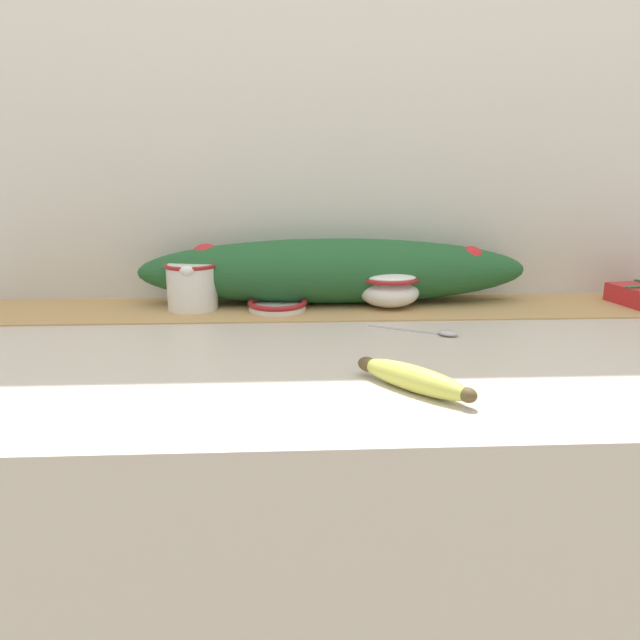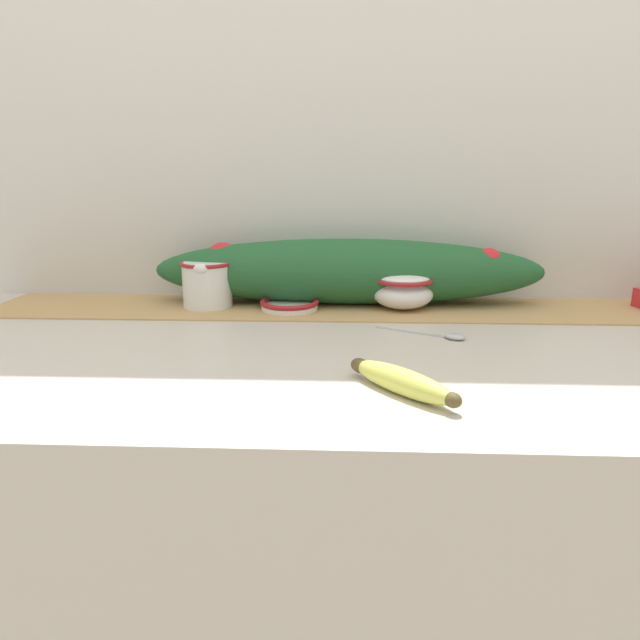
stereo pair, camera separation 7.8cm
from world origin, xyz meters
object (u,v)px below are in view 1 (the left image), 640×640
Objects in this scene: small_dish at (277,305)px; banana at (413,378)px; cream_pitcher at (192,284)px; sugar_bowl at (389,287)px; spoon at (441,333)px.

small_dish is 0.47m from banana.
banana is (0.18, -0.43, 0.00)m from small_dish.
small_dish is at bearing -7.25° from cream_pitcher.
sugar_bowl is (0.40, -0.00, -0.01)m from cream_pitcher.
sugar_bowl is 0.23m from small_dish.
sugar_bowl reaches higher than spoon.
cream_pitcher reaches higher than spoon.
small_dish is (0.17, -0.02, -0.04)m from cream_pitcher.
banana is at bearing -67.14° from small_dish.
small_dish is at bearing -174.83° from sugar_bowl.
spoon is (0.28, -0.18, -0.01)m from small_dish.
banana reaches higher than small_dish.
sugar_bowl is 0.46m from banana.
small_dish is at bearing 175.66° from spoon.
cream_pitcher is at bearing 179.85° from sugar_bowl.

